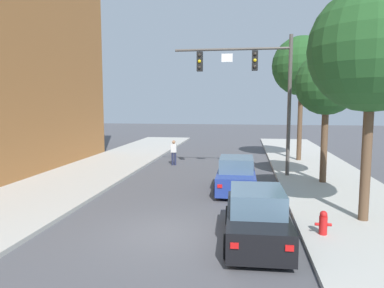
{
  "coord_description": "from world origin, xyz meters",
  "views": [
    {
      "loc": [
        2.3,
        -10.5,
        4.03
      ],
      "look_at": [
        -0.37,
        7.27,
        2.0
      ],
      "focal_mm": 33.43,
      "sensor_mm": 36.0,
      "label": 1
    }
  ],
  "objects_px": {
    "traffic_signal_mast": "(256,79)",
    "street_tree_third": "(302,66)",
    "pedestrian_crossing_road": "(174,151)",
    "street_tree_second": "(327,84)",
    "car_following_black": "(256,217)",
    "fire_hydrant": "(323,223)",
    "street_tree_nearest": "(372,49)",
    "car_lead_blue": "(236,175)"
  },
  "relations": [
    {
      "from": "car_following_black",
      "to": "street_tree_second",
      "type": "distance_m",
      "value": 9.69
    },
    {
      "from": "street_tree_third",
      "to": "pedestrian_crossing_road",
      "type": "bearing_deg",
      "value": -163.24
    },
    {
      "from": "fire_hydrant",
      "to": "pedestrian_crossing_road",
      "type": "bearing_deg",
      "value": 119.99
    },
    {
      "from": "car_lead_blue",
      "to": "street_tree_third",
      "type": "height_order",
      "value": "street_tree_third"
    },
    {
      "from": "street_tree_second",
      "to": "car_lead_blue",
      "type": "bearing_deg",
      "value": -156.13
    },
    {
      "from": "pedestrian_crossing_road",
      "to": "fire_hydrant",
      "type": "distance_m",
      "value": 13.96
    },
    {
      "from": "car_lead_blue",
      "to": "street_tree_third",
      "type": "distance_m",
      "value": 11.43
    },
    {
      "from": "street_tree_third",
      "to": "traffic_signal_mast",
      "type": "bearing_deg",
      "value": -119.5
    },
    {
      "from": "car_lead_blue",
      "to": "car_following_black",
      "type": "xyz_separation_m",
      "value": [
        0.74,
        -6.1,
        0.0
      ]
    },
    {
      "from": "car_following_black",
      "to": "pedestrian_crossing_road",
      "type": "relative_size",
      "value": 2.61
    },
    {
      "from": "traffic_signal_mast",
      "to": "car_lead_blue",
      "type": "xyz_separation_m",
      "value": [
        -0.92,
        -3.37,
        -4.61
      ]
    },
    {
      "from": "car_lead_blue",
      "to": "fire_hydrant",
      "type": "xyz_separation_m",
      "value": [
        2.72,
        -5.64,
        -0.22
      ]
    },
    {
      "from": "car_following_black",
      "to": "street_tree_nearest",
      "type": "distance_m",
      "value": 6.51
    },
    {
      "from": "car_following_black",
      "to": "car_lead_blue",
      "type": "bearing_deg",
      "value": 96.95
    },
    {
      "from": "traffic_signal_mast",
      "to": "street_tree_second",
      "type": "xyz_separation_m",
      "value": [
        3.32,
        -1.5,
        -0.37
      ]
    },
    {
      "from": "car_following_black",
      "to": "street_tree_second",
      "type": "relative_size",
      "value": 0.67
    },
    {
      "from": "pedestrian_crossing_road",
      "to": "street_tree_second",
      "type": "bearing_deg",
      "value": -28.27
    },
    {
      "from": "traffic_signal_mast",
      "to": "street_tree_nearest",
      "type": "xyz_separation_m",
      "value": [
        3.42,
        -7.42,
        0.42
      ]
    },
    {
      "from": "street_tree_nearest",
      "to": "street_tree_second",
      "type": "relative_size",
      "value": 1.2
    },
    {
      "from": "traffic_signal_mast",
      "to": "street_tree_nearest",
      "type": "height_order",
      "value": "street_tree_nearest"
    },
    {
      "from": "traffic_signal_mast",
      "to": "street_tree_third",
      "type": "relative_size",
      "value": 0.89
    },
    {
      "from": "car_following_black",
      "to": "pedestrian_crossing_road",
      "type": "distance_m",
      "value": 13.5
    },
    {
      "from": "pedestrian_crossing_road",
      "to": "car_lead_blue",
      "type": "bearing_deg",
      "value": -56.6
    },
    {
      "from": "traffic_signal_mast",
      "to": "street_tree_second",
      "type": "bearing_deg",
      "value": -24.28
    },
    {
      "from": "traffic_signal_mast",
      "to": "car_lead_blue",
      "type": "relative_size",
      "value": 1.76
    },
    {
      "from": "car_lead_blue",
      "to": "street_tree_second",
      "type": "relative_size",
      "value": 0.67
    },
    {
      "from": "traffic_signal_mast",
      "to": "street_tree_third",
      "type": "distance_m",
      "value": 6.53
    },
    {
      "from": "car_lead_blue",
      "to": "street_tree_second",
      "type": "xyz_separation_m",
      "value": [
        4.24,
        1.88,
        4.24
      ]
    },
    {
      "from": "traffic_signal_mast",
      "to": "fire_hydrant",
      "type": "relative_size",
      "value": 10.42
    },
    {
      "from": "car_lead_blue",
      "to": "street_tree_second",
      "type": "distance_m",
      "value": 6.28
    },
    {
      "from": "pedestrian_crossing_road",
      "to": "street_tree_second",
      "type": "distance_m",
      "value": 10.46
    },
    {
      "from": "car_following_black",
      "to": "street_tree_third",
      "type": "relative_size",
      "value": 0.51
    },
    {
      "from": "pedestrian_crossing_road",
      "to": "street_tree_third",
      "type": "relative_size",
      "value": 0.19
    },
    {
      "from": "traffic_signal_mast",
      "to": "car_lead_blue",
      "type": "height_order",
      "value": "traffic_signal_mast"
    },
    {
      "from": "traffic_signal_mast",
      "to": "car_lead_blue",
      "type": "bearing_deg",
      "value": -105.31
    },
    {
      "from": "pedestrian_crossing_road",
      "to": "street_tree_nearest",
      "type": "height_order",
      "value": "street_tree_nearest"
    },
    {
      "from": "street_tree_nearest",
      "to": "traffic_signal_mast",
      "type": "bearing_deg",
      "value": 114.75
    },
    {
      "from": "car_lead_blue",
      "to": "street_tree_nearest",
      "type": "xyz_separation_m",
      "value": [
        4.34,
        -4.04,
        5.03
      ]
    },
    {
      "from": "car_lead_blue",
      "to": "fire_hydrant",
      "type": "height_order",
      "value": "car_lead_blue"
    },
    {
      "from": "car_following_black",
      "to": "pedestrian_crossing_road",
      "type": "bearing_deg",
      "value": 111.71
    },
    {
      "from": "pedestrian_crossing_road",
      "to": "fire_hydrant",
      "type": "bearing_deg",
      "value": -60.01
    },
    {
      "from": "fire_hydrant",
      "to": "street_tree_third",
      "type": "relative_size",
      "value": 0.09
    }
  ]
}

